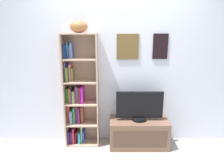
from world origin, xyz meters
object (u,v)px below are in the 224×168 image
television (140,106)px  football (79,27)px  tv_stand (139,133)px  bookshelf (79,96)px

television → football: bearing=175.5°
tv_stand → television: size_ratio=1.27×
football → television: football is taller
bookshelf → television: bearing=-6.1°
bookshelf → tv_stand: (0.93, -0.10, -0.56)m
bookshelf → football: 1.04m
bookshelf → tv_stand: bookshelf is taller
football → television: size_ratio=0.36×
bookshelf → football: size_ratio=6.88×
tv_stand → television: (0.00, 0.00, 0.44)m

